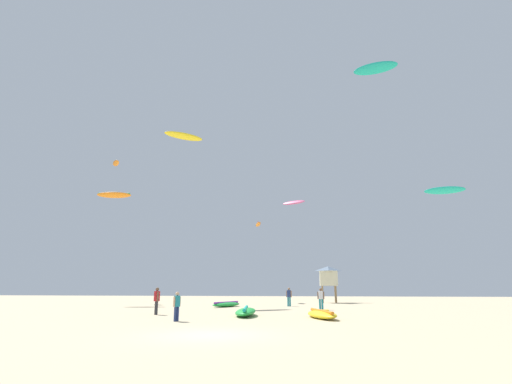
{
  "coord_description": "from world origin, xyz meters",
  "views": [
    {
      "loc": [
        3.72,
        -15.49,
        1.86
      ],
      "look_at": [
        0.0,
        14.77,
        9.42
      ],
      "focal_mm": 26.72,
      "sensor_mm": 36.0,
      "label": 1
    }
  ],
  "objects_px": {
    "lifeguard_tower": "(328,276)",
    "kite_aloft_2": "(258,224)",
    "person_midground": "(157,299)",
    "kite_grounded_far": "(322,314)",
    "person_foreground": "(177,304)",
    "kite_aloft_4": "(445,190)",
    "kite_aloft_3": "(114,195)",
    "cooler_box": "(325,312)",
    "kite_aloft_0": "(294,203)",
    "person_right": "(289,295)",
    "kite_aloft_1": "(375,68)",
    "kite_grounded_near": "(226,304)",
    "person_left": "(321,297)",
    "kite_grounded_mid": "(245,312)",
    "kite_aloft_6": "(184,136)",
    "kite_aloft_5": "(116,163)"
  },
  "relations": [
    {
      "from": "lifeguard_tower",
      "to": "kite_aloft_2",
      "type": "height_order",
      "value": "kite_aloft_2"
    },
    {
      "from": "person_midground",
      "to": "kite_grounded_far",
      "type": "bearing_deg",
      "value": 136.44
    },
    {
      "from": "person_foreground",
      "to": "kite_grounded_far",
      "type": "xyz_separation_m",
      "value": [
        7.97,
        2.93,
        -0.67
      ]
    },
    {
      "from": "person_midground",
      "to": "kite_aloft_4",
      "type": "xyz_separation_m",
      "value": [
        23.77,
        12.02,
        9.86
      ]
    },
    {
      "from": "person_foreground",
      "to": "lifeguard_tower",
      "type": "height_order",
      "value": "lifeguard_tower"
    },
    {
      "from": "kite_aloft_2",
      "to": "kite_aloft_4",
      "type": "bearing_deg",
      "value": -27.39
    },
    {
      "from": "kite_aloft_3",
      "to": "cooler_box",
      "type": "bearing_deg",
      "value": -28.94
    },
    {
      "from": "kite_aloft_0",
      "to": "person_right",
      "type": "bearing_deg",
      "value": -91.52
    },
    {
      "from": "cooler_box",
      "to": "kite_aloft_4",
      "type": "bearing_deg",
      "value": 39.89
    },
    {
      "from": "person_foreground",
      "to": "cooler_box",
      "type": "height_order",
      "value": "person_foreground"
    },
    {
      "from": "kite_aloft_1",
      "to": "kite_grounded_near",
      "type": "bearing_deg",
      "value": -178.25
    },
    {
      "from": "person_left",
      "to": "kite_grounded_far",
      "type": "relative_size",
      "value": 0.39
    },
    {
      "from": "person_foreground",
      "to": "kite_aloft_3",
      "type": "relative_size",
      "value": 0.4
    },
    {
      "from": "kite_grounded_near",
      "to": "kite_grounded_mid",
      "type": "distance_m",
      "value": 11.14
    },
    {
      "from": "kite_grounded_near",
      "to": "kite_grounded_far",
      "type": "height_order",
      "value": "kite_grounded_far"
    },
    {
      "from": "person_right",
      "to": "kite_grounded_near",
      "type": "bearing_deg",
      "value": -52.86
    },
    {
      "from": "kite_aloft_2",
      "to": "kite_aloft_1",
      "type": "bearing_deg",
      "value": -39.83
    },
    {
      "from": "kite_aloft_6",
      "to": "kite_aloft_5",
      "type": "bearing_deg",
      "value": 147.5
    },
    {
      "from": "person_left",
      "to": "kite_aloft_3",
      "type": "height_order",
      "value": "kite_aloft_3"
    },
    {
      "from": "kite_grounded_mid",
      "to": "kite_aloft_0",
      "type": "xyz_separation_m",
      "value": [
        2.71,
        26.37,
        12.86
      ]
    },
    {
      "from": "person_right",
      "to": "kite_grounded_near",
      "type": "relative_size",
      "value": 0.42
    },
    {
      "from": "person_foreground",
      "to": "kite_aloft_3",
      "type": "distance_m",
      "value": 25.83
    },
    {
      "from": "kite_grounded_mid",
      "to": "kite_aloft_1",
      "type": "distance_m",
      "value": 28.6
    },
    {
      "from": "lifeguard_tower",
      "to": "cooler_box",
      "type": "bearing_deg",
      "value": -94.6
    },
    {
      "from": "person_midground",
      "to": "person_right",
      "type": "relative_size",
      "value": 1.03
    },
    {
      "from": "kite_aloft_3",
      "to": "kite_grounded_near",
      "type": "bearing_deg",
      "value": -14.82
    },
    {
      "from": "kite_grounded_near",
      "to": "lifeguard_tower",
      "type": "distance_m",
      "value": 14.77
    },
    {
      "from": "kite_aloft_1",
      "to": "kite_aloft_3",
      "type": "xyz_separation_m",
      "value": [
        -29.13,
        3.23,
        -11.92
      ]
    },
    {
      "from": "kite_grounded_near",
      "to": "lifeguard_tower",
      "type": "height_order",
      "value": "lifeguard_tower"
    },
    {
      "from": "person_midground",
      "to": "cooler_box",
      "type": "xyz_separation_m",
      "value": [
        11.26,
        1.56,
        -0.88
      ]
    },
    {
      "from": "lifeguard_tower",
      "to": "kite_aloft_6",
      "type": "xyz_separation_m",
      "value": [
        -15.91,
        -7.48,
        15.31
      ]
    },
    {
      "from": "kite_grounded_far",
      "to": "kite_aloft_0",
      "type": "xyz_separation_m",
      "value": [
        -2.08,
        27.74,
        12.89
      ]
    },
    {
      "from": "kite_aloft_3",
      "to": "person_midground",
      "type": "bearing_deg",
      "value": -51.34
    },
    {
      "from": "kite_aloft_5",
      "to": "kite_grounded_far",
      "type": "bearing_deg",
      "value": -41.01
    },
    {
      "from": "person_right",
      "to": "lifeguard_tower",
      "type": "height_order",
      "value": "lifeguard_tower"
    },
    {
      "from": "kite_aloft_1",
      "to": "kite_aloft_2",
      "type": "distance_m",
      "value": 22.75
    },
    {
      "from": "kite_aloft_2",
      "to": "person_right",
      "type": "bearing_deg",
      "value": -67.69
    },
    {
      "from": "person_left",
      "to": "kite_grounded_far",
      "type": "xyz_separation_m",
      "value": [
        -0.36,
        -8.69,
        -0.76
      ]
    },
    {
      "from": "person_foreground",
      "to": "kite_grounded_far",
      "type": "height_order",
      "value": "person_foreground"
    },
    {
      "from": "kite_aloft_0",
      "to": "person_foreground",
      "type": "bearing_deg",
      "value": -100.87
    },
    {
      "from": "kite_aloft_0",
      "to": "kite_aloft_6",
      "type": "xyz_separation_m",
      "value": [
        -11.95,
        -12.78,
        5.24
      ]
    },
    {
      "from": "kite_aloft_0",
      "to": "kite_aloft_4",
      "type": "relative_size",
      "value": 0.9
    },
    {
      "from": "lifeguard_tower",
      "to": "kite_aloft_0",
      "type": "xyz_separation_m",
      "value": [
        -3.96,
        5.3,
        10.07
      ]
    },
    {
      "from": "person_foreground",
      "to": "kite_grounded_mid",
      "type": "relative_size",
      "value": 0.33
    },
    {
      "from": "person_midground",
      "to": "kite_aloft_3",
      "type": "height_order",
      "value": "kite_aloft_3"
    },
    {
      "from": "person_foreground",
      "to": "kite_aloft_5",
      "type": "height_order",
      "value": "kite_aloft_5"
    },
    {
      "from": "person_left",
      "to": "kite_aloft_5",
      "type": "xyz_separation_m",
      "value": [
        -26.27,
        13.85,
        17.12
      ]
    },
    {
      "from": "person_foreground",
      "to": "person_midground",
      "type": "bearing_deg",
      "value": 149.85
    },
    {
      "from": "kite_aloft_1",
      "to": "kite_aloft_4",
      "type": "distance_m",
      "value": 14.25
    },
    {
      "from": "kite_aloft_0",
      "to": "person_midground",
      "type": "bearing_deg",
      "value": -108.77
    }
  ]
}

